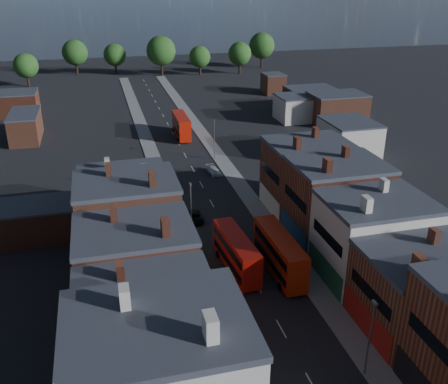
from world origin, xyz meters
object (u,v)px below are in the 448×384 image
bus_1 (280,253)px  ped_3 (278,243)px  bus_0 (236,252)px  bus_2 (181,125)px  ped_1 (252,377)px  car_2 (195,217)px  car_3 (213,171)px

bus_1 → ped_3: bearing=69.3°
bus_0 → bus_2: 56.64m
bus_0 → ped_1: bearing=-106.2°
car_2 → ped_3: 14.39m
car_2 → ped_1: 33.23m
bus_1 → car_3: 34.37m
car_3 → bus_0: bearing=-105.5°
bus_0 → bus_2: size_ratio=0.96×
bus_1 → car_3: bearing=89.0°
bus_2 → ped_3: bearing=-85.1°
bus_0 → bus_1: bearing=-23.9°
bus_0 → ped_3: (6.80, 3.41, -1.45)m
bus_0 → car_2: bus_0 is taller
bus_0 → car_2: bearing=94.3°
car_2 → bus_2: bearing=83.4°
bus_1 → bus_2: 58.34m
bus_0 → bus_2: bearing=82.3°
car_2 → car_3: bearing=69.2°
bus_2 → car_2: size_ratio=2.66×
car_3 → ped_1: ped_1 is taller
bus_2 → car_2: bearing=-96.4°
bus_0 → car_3: bearing=77.0°
bus_2 → car_3: (1.75, -24.00, -2.04)m
bus_2 → ped_1: size_ratio=7.20×
car_2 → ped_3: size_ratio=2.24×
bus_0 → ped_1: (-3.80, -18.66, -1.62)m
bus_1 → car_3: (-0.25, 34.30, -2.09)m
ped_1 → car_2: bearing=-81.4°
bus_1 → bus_2: bearing=90.5°
car_3 → ped_1: 51.92m
bus_1 → ped_1: size_ratio=7.35×
bus_1 → ped_3: (1.80, 5.16, -1.63)m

